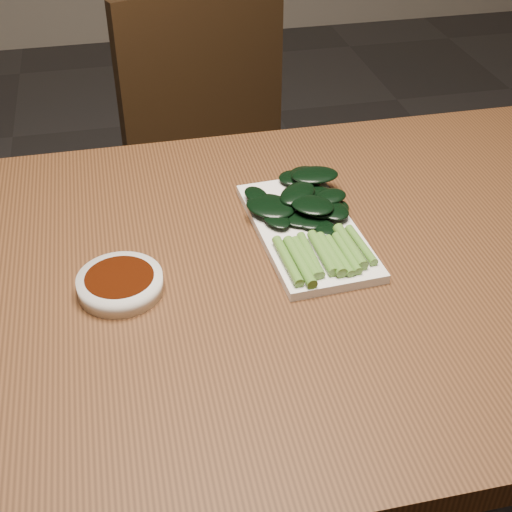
# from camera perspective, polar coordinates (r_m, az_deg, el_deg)

# --- Properties ---
(table) EXTENTS (1.40, 0.80, 0.75)m
(table) POSITION_cam_1_polar(r_m,az_deg,el_deg) (1.04, -1.23, -4.22)
(table) COLOR #4C2B15
(table) RESTS_ON ground
(chair_far) EXTENTS (0.58, 0.58, 0.89)m
(chair_far) POSITION_cam_1_polar(r_m,az_deg,el_deg) (1.76, -1.86, 7.29)
(chair_far) COLOR black
(chair_far) RESTS_ON ground
(sauce_bowl) EXTENTS (0.11, 0.11, 0.03)m
(sauce_bowl) POSITION_cam_1_polar(r_m,az_deg,el_deg) (0.97, -10.81, -2.18)
(sauce_bowl) COLOR white
(sauce_bowl) RESTS_ON table
(serving_plate) EXTENTS (0.16, 0.29, 0.01)m
(serving_plate) POSITION_cam_1_polar(r_m,az_deg,el_deg) (1.06, 4.07, 2.04)
(serving_plate) COLOR white
(serving_plate) RESTS_ON table
(gai_lan) EXTENTS (0.18, 0.30, 0.03)m
(gai_lan) POSITION_cam_1_polar(r_m,az_deg,el_deg) (1.07, 4.31, 3.56)
(gai_lan) COLOR #53842D
(gai_lan) RESTS_ON serving_plate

